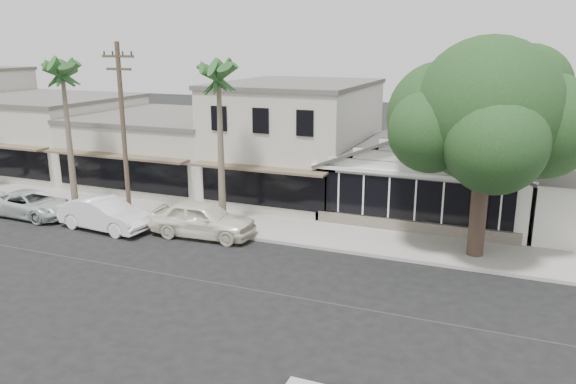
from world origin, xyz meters
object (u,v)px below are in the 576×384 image
at_px(utility_pole, 123,129).
at_px(car_2, 32,204).
at_px(car_0, 203,219).
at_px(car_1, 105,214).
at_px(shade_tree, 486,115).

height_order(utility_pole, car_2, utility_pole).
distance_m(utility_pole, car_2, 6.80).
bearing_deg(car_2, utility_pole, -74.18).
distance_m(car_0, car_2, 10.02).
bearing_deg(car_1, car_2, 91.95).
bearing_deg(car_0, shade_tree, -82.79).
height_order(utility_pole, car_0, utility_pole).
relative_size(utility_pole, shade_tree, 0.97).
xyz_separation_m(utility_pole, car_2, (-5.26, -1.28, -4.11)).
bearing_deg(car_2, car_0, -84.27).
bearing_deg(car_1, shade_tree, -74.29).
xyz_separation_m(utility_pole, car_0, (4.74, -0.65, -3.93)).
relative_size(utility_pole, car_2, 1.84).
height_order(utility_pole, shade_tree, shade_tree).
distance_m(utility_pole, car_0, 6.19).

